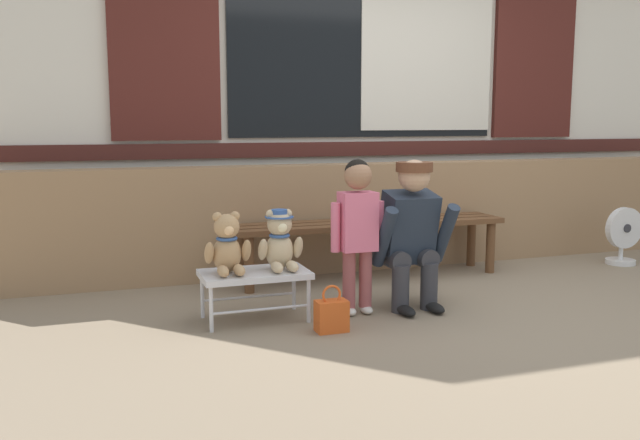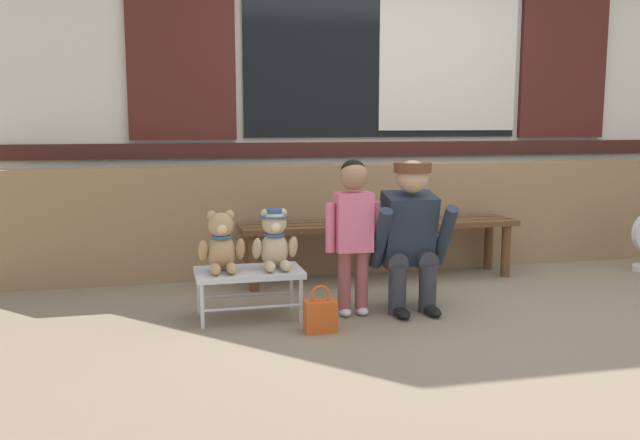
{
  "view_description": "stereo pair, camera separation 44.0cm",
  "coord_description": "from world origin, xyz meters",
  "px_view_note": "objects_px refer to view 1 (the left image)",
  "views": [
    {
      "loc": [
        -2.31,
        -3.6,
        1.19
      ],
      "look_at": [
        -0.87,
        0.52,
        0.55
      ],
      "focal_mm": 38.15,
      "sensor_mm": 36.0,
      "label": 1
    },
    {
      "loc": [
        -1.89,
        -3.72,
        1.19
      ],
      "look_at": [
        -0.87,
        0.52,
        0.55
      ],
      "focal_mm": 38.15,
      "sensor_mm": 36.0,
      "label": 2
    }
  ],
  "objects_px": {
    "wooden_bench_long": "(370,230)",
    "handbag_on_ground": "(332,315)",
    "teddy_bear_plain": "(227,246)",
    "teddy_bear_with_hat": "(280,241)",
    "floor_fan": "(623,236)",
    "small_display_bench": "(255,277)",
    "child_standing": "(358,219)",
    "adult_crouching": "(411,233)"
  },
  "relations": [
    {
      "from": "small_display_bench",
      "to": "handbag_on_ground",
      "type": "xyz_separation_m",
      "value": [
        0.36,
        -0.36,
        -0.17
      ]
    },
    {
      "from": "teddy_bear_plain",
      "to": "teddy_bear_with_hat",
      "type": "distance_m",
      "value": 0.32
    },
    {
      "from": "child_standing",
      "to": "adult_crouching",
      "type": "distance_m",
      "value": 0.4
    },
    {
      "from": "wooden_bench_long",
      "to": "adult_crouching",
      "type": "bearing_deg",
      "value": -95.32
    },
    {
      "from": "floor_fan",
      "to": "teddy_bear_plain",
      "type": "bearing_deg",
      "value": -170.85
    },
    {
      "from": "teddy_bear_with_hat",
      "to": "child_standing",
      "type": "distance_m",
      "value": 0.49
    },
    {
      "from": "child_standing",
      "to": "floor_fan",
      "type": "distance_m",
      "value": 2.74
    },
    {
      "from": "wooden_bench_long",
      "to": "small_display_bench",
      "type": "height_order",
      "value": "wooden_bench_long"
    },
    {
      "from": "teddy_bear_plain",
      "to": "floor_fan",
      "type": "distance_m",
      "value": 3.49
    },
    {
      "from": "small_display_bench",
      "to": "floor_fan",
      "type": "height_order",
      "value": "floor_fan"
    },
    {
      "from": "teddy_bear_with_hat",
      "to": "adult_crouching",
      "type": "bearing_deg",
      "value": -3.25
    },
    {
      "from": "small_display_bench",
      "to": "wooden_bench_long",
      "type": "bearing_deg",
      "value": 35.92
    },
    {
      "from": "handbag_on_ground",
      "to": "teddy_bear_plain",
      "type": "bearing_deg",
      "value": 144.86
    },
    {
      "from": "wooden_bench_long",
      "to": "floor_fan",
      "type": "height_order",
      "value": "floor_fan"
    },
    {
      "from": "teddy_bear_plain",
      "to": "teddy_bear_with_hat",
      "type": "relative_size",
      "value": 1.0
    },
    {
      "from": "teddy_bear_with_hat",
      "to": "handbag_on_ground",
      "type": "relative_size",
      "value": 1.34
    },
    {
      "from": "wooden_bench_long",
      "to": "teddy_bear_plain",
      "type": "xyz_separation_m",
      "value": [
        -1.25,
        -0.79,
        0.09
      ]
    },
    {
      "from": "child_standing",
      "to": "floor_fan",
      "type": "bearing_deg",
      "value": 13.35
    },
    {
      "from": "child_standing",
      "to": "adult_crouching",
      "type": "height_order",
      "value": "child_standing"
    },
    {
      "from": "wooden_bench_long",
      "to": "child_standing",
      "type": "xyz_separation_m",
      "value": [
        -0.46,
        -0.86,
        0.22
      ]
    },
    {
      "from": "small_display_bench",
      "to": "child_standing",
      "type": "bearing_deg",
      "value": -6.57
    },
    {
      "from": "wooden_bench_long",
      "to": "small_display_bench",
      "type": "bearing_deg",
      "value": -144.08
    },
    {
      "from": "teddy_bear_plain",
      "to": "child_standing",
      "type": "distance_m",
      "value": 0.81
    },
    {
      "from": "teddy_bear_plain",
      "to": "small_display_bench",
      "type": "bearing_deg",
      "value": -0.51
    },
    {
      "from": "floor_fan",
      "to": "child_standing",
      "type": "bearing_deg",
      "value": -166.65
    },
    {
      "from": "adult_crouching",
      "to": "handbag_on_ground",
      "type": "distance_m",
      "value": 0.82
    },
    {
      "from": "small_display_bench",
      "to": "floor_fan",
      "type": "bearing_deg",
      "value": 9.61
    },
    {
      "from": "teddy_bear_with_hat",
      "to": "adult_crouching",
      "type": "xyz_separation_m",
      "value": [
        0.85,
        -0.05,
        0.01
      ]
    },
    {
      "from": "floor_fan",
      "to": "handbag_on_ground",
      "type": "bearing_deg",
      "value": -162.55
    },
    {
      "from": "adult_crouching",
      "to": "handbag_on_ground",
      "type": "bearing_deg",
      "value": -154.19
    },
    {
      "from": "wooden_bench_long",
      "to": "teddy_bear_plain",
      "type": "height_order",
      "value": "teddy_bear_plain"
    },
    {
      "from": "wooden_bench_long",
      "to": "teddy_bear_plain",
      "type": "bearing_deg",
      "value": -147.77
    },
    {
      "from": "adult_crouching",
      "to": "handbag_on_ground",
      "type": "height_order",
      "value": "adult_crouching"
    },
    {
      "from": "teddy_bear_plain",
      "to": "floor_fan",
      "type": "xyz_separation_m",
      "value": [
        3.44,
        0.55,
        -0.23
      ]
    },
    {
      "from": "handbag_on_ground",
      "to": "floor_fan",
      "type": "xyz_separation_m",
      "value": [
        2.92,
        0.92,
        0.14
      ]
    },
    {
      "from": "child_standing",
      "to": "teddy_bear_plain",
      "type": "bearing_deg",
      "value": 174.65
    },
    {
      "from": "teddy_bear_with_hat",
      "to": "child_standing",
      "type": "bearing_deg",
      "value": -9.02
    },
    {
      "from": "small_display_bench",
      "to": "teddy_bear_with_hat",
      "type": "bearing_deg",
      "value": 0.77
    },
    {
      "from": "wooden_bench_long",
      "to": "handbag_on_ground",
      "type": "distance_m",
      "value": 1.39
    },
    {
      "from": "small_display_bench",
      "to": "child_standing",
      "type": "height_order",
      "value": "child_standing"
    },
    {
      "from": "small_display_bench",
      "to": "adult_crouching",
      "type": "relative_size",
      "value": 0.67
    },
    {
      "from": "small_display_bench",
      "to": "adult_crouching",
      "type": "height_order",
      "value": "adult_crouching"
    }
  ]
}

